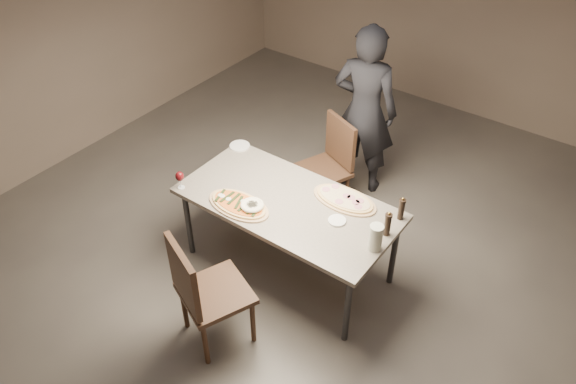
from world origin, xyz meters
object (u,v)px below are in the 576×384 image
Objects in this scene: ham_pizza at (345,199)px; chair_near at (202,289)px; chair_far at (330,160)px; zucchini_pizza at (238,204)px; diner at (365,111)px; pepper_mill_left at (401,209)px; carafe at (376,237)px; bread_basket at (252,206)px; dining_table at (288,207)px.

ham_pizza is 0.55× the size of chair_near.
ham_pizza is 0.90m from chair_far.
diner is (0.17, 1.70, 0.11)m from zucchini_pizza.
carafe is at bearing -90.00° from pepper_mill_left.
chair_near is at bearing -122.96° from pepper_mill_left.
chair_near is at bearing -132.98° from carafe.
bread_basket is 0.90× the size of pepper_mill_left.
carafe is 1.47m from chair_far.
dining_table is at bearing -155.36° from ham_pizza.
pepper_mill_left is at bearing 22.98° from dining_table.
ham_pizza is at bearing 33.54° from zucchini_pizza.
chair_far is (-1.03, 1.00, -0.33)m from carafe.
diner reaches higher than zucchini_pizza.
pepper_mill_left is 0.20× the size of chair_near.
pepper_mill_left is 0.12× the size of diner.
ham_pizza is at bearing 144.03° from carafe.
chair_near is (-0.41, -1.27, -0.19)m from ham_pizza.
carafe is at bearing 11.15° from bread_basket.
diner is (0.08, 0.47, 0.35)m from chair_far.
bread_basket reaches higher than ham_pizza.
bread_basket is 0.11× the size of diner.
pepper_mill_left is 0.96× the size of carafe.
diner is at bearing 100.18° from ham_pizza.
pepper_mill_left reaches higher than ham_pizza.
chair_near is 2.43m from diner.
diner is at bearing 94.79° from dining_table.
ham_pizza is 0.60× the size of chair_far.
carafe is 0.12× the size of diner.
bread_basket is (-0.17, -0.25, 0.10)m from dining_table.
zucchini_pizza is at bearing -150.53° from pepper_mill_left.
dining_table is 1.03× the size of diner.
zucchini_pizza is 1.00× the size of ham_pizza.
chair_near reaches higher than pepper_mill_left.
chair_far reaches higher than dining_table.
diner is (-0.12, 1.42, 0.18)m from dining_table.
ham_pizza is 2.71× the size of pepper_mill_left.
diner is at bearing 131.68° from pepper_mill_left.
ham_pizza is 0.32× the size of diner.
pepper_mill_left is at bearing 119.24° from diner.
chair_near is (-0.04, -0.99, -0.12)m from dining_table.
pepper_mill_left is (1.12, 0.63, 0.08)m from zucchini_pizza.
zucchini_pizza is 0.13m from bread_basket.
zucchini_pizza is at bearing 71.87° from diner.
ham_pizza is at bearing 152.74° from chair_far.
chair_near is at bearing -80.49° from bread_basket.
diner is at bearing 122.75° from carafe.
bread_basket reaches higher than zucchini_pizza.
bread_basket reaches higher than dining_table.
diner reaches higher than carafe.
carafe is at bearing -3.94° from dining_table.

